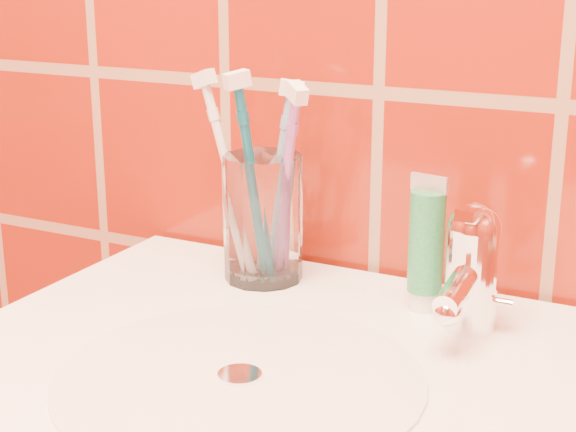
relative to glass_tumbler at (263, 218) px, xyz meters
The scene contains 7 objects.
glass_tumbler is the anchor object (origin of this frame).
toothpaste_tube 0.18m from the glass_tumbler, ahead, with size 0.04×0.03×0.13m.
faucet 0.23m from the glass_tumbler, ahead, with size 0.05×0.11×0.12m.
toothbrush_0 0.05m from the glass_tumbler, 19.42° to the right, with size 0.07×0.06×0.22m, color #974DA6, non-canonical shape.
toothbrush_1 0.05m from the glass_tumbler, behind, with size 0.09×0.04×0.22m, color silver, non-canonical shape.
toothbrush_2 0.04m from the glass_tumbler, 63.94° to the left, with size 0.05×0.04×0.21m, color #6A96BD, non-canonical shape.
toothbrush_3 0.05m from the glass_tumbler, 89.38° to the right, with size 0.04×0.05×0.23m, color #0C5267, non-canonical shape.
Camera 1 is at (0.33, 0.36, 1.18)m, focal length 55.00 mm.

